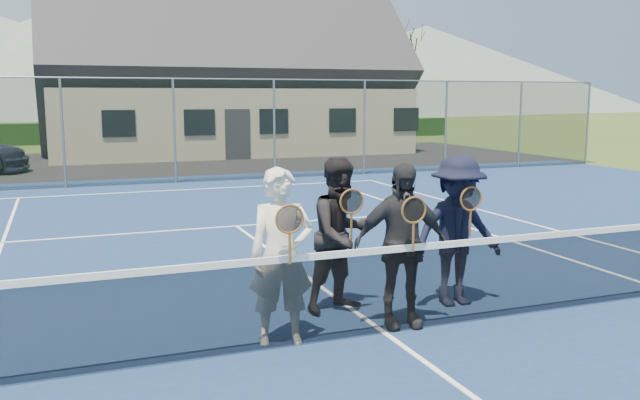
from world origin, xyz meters
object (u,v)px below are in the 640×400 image
Objects in this scene: player_c at (401,245)px; clubhouse at (225,62)px; player_a at (281,256)px; player_b at (342,235)px; tennis_net at (386,286)px; player_d at (457,231)px.

clubhouse is at bearing 81.09° from player_c.
player_a is 1.27m from player_b.
clubhouse is 8.67× the size of player_c.
tennis_net is 6.49× the size of player_d.
player_b is 0.84m from player_c.
player_a and player_d have the same top height.
player_c is 1.00× the size of player_d.
player_c is at bearing 34.00° from tennis_net.
player_a is at bearing -141.75° from player_b.
tennis_net is at bearing -83.67° from player_b.
player_d is (1.26, 0.63, 0.38)m from tennis_net.
tennis_net is 1.02m from player_b.
player_b and player_c have the same top height.
clubhouse is 23.73m from player_d.
player_a is (-1.10, 0.15, 0.38)m from tennis_net.
player_a is 1.00× the size of player_b.
clubhouse is 8.67× the size of player_b.
player_c is (0.27, 0.18, 0.38)m from tennis_net.
player_c reaches higher than tennis_net.
player_b is at bearing 38.25° from player_a.
player_a is (-5.10, -23.85, -3.07)m from clubhouse.
clubhouse is at bearing 79.91° from player_b.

